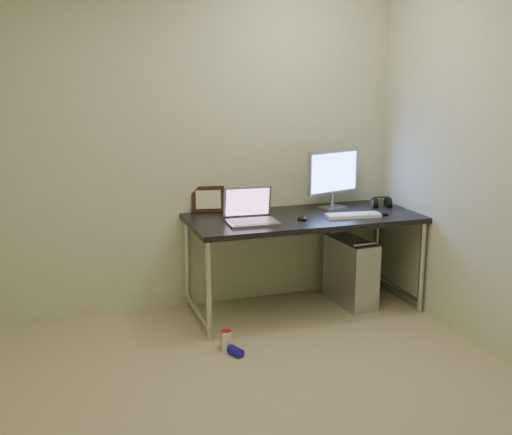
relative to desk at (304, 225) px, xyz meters
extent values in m
plane|color=tan|center=(-0.87, -1.37, -0.68)|extent=(3.50, 3.50, 0.00)
cube|color=beige|center=(-0.87, 0.38, 0.57)|extent=(3.50, 0.02, 2.50)
cube|color=black|center=(0.00, 0.00, 0.05)|extent=(1.75, 0.77, 0.04)
cylinder|color=silver|center=(-0.84, -0.34, -0.32)|extent=(0.04, 0.04, 0.71)
cylinder|color=silver|center=(-0.84, 0.34, -0.32)|extent=(0.04, 0.04, 0.71)
cylinder|color=silver|center=(0.84, -0.34, -0.32)|extent=(0.04, 0.04, 0.71)
cylinder|color=silver|center=(0.84, 0.34, -0.32)|extent=(0.04, 0.04, 0.71)
cylinder|color=silver|center=(-0.84, 0.00, -0.60)|extent=(0.04, 0.69, 0.04)
cylinder|color=silver|center=(0.84, 0.00, -0.60)|extent=(0.04, 0.69, 0.04)
cube|color=#B8B9BD|center=(0.41, 0.00, -0.42)|extent=(0.26, 0.52, 0.52)
cylinder|color=#A6A5AC|center=(0.41, -0.21, -0.13)|extent=(0.19, 0.04, 0.03)
cylinder|color=#A6A5AC|center=(0.41, 0.21, -0.13)|extent=(0.19, 0.04, 0.03)
cylinder|color=black|center=(0.36, 0.33, -0.28)|extent=(0.01, 0.16, 0.69)
cylinder|color=black|center=(0.45, 0.31, -0.30)|extent=(0.02, 0.11, 0.71)
cylinder|color=#B61F2D|center=(-0.77, -0.52, -0.61)|extent=(0.09, 0.09, 0.13)
cylinder|color=silver|center=(-0.77, -0.55, -0.61)|extent=(0.09, 0.09, 0.13)
cylinder|color=#1C12B4|center=(-0.74, -0.64, -0.65)|extent=(0.10, 0.13, 0.06)
cube|color=#A6A5AC|center=(-0.45, -0.12, 0.08)|extent=(0.37, 0.27, 0.02)
cube|color=gray|center=(-0.45, -0.12, 0.09)|extent=(0.33, 0.23, 0.00)
cube|color=#93939B|center=(-0.44, 0.02, 0.20)|extent=(0.36, 0.07, 0.23)
cube|color=#845478|center=(-0.44, 0.01, 0.20)|extent=(0.32, 0.06, 0.20)
cube|color=#A6A5AC|center=(0.32, 0.17, 0.08)|extent=(0.23, 0.19, 0.01)
cylinder|color=#A6A5AC|center=(0.32, 0.19, 0.14)|extent=(0.03, 0.03, 0.11)
cube|color=#A6A5AC|center=(0.32, 0.18, 0.37)|extent=(0.48, 0.17, 0.34)
cube|color=#4866E4|center=(0.32, 0.16, 0.37)|extent=(0.43, 0.13, 0.30)
cube|color=white|center=(0.34, -0.16, 0.08)|extent=(0.42, 0.18, 0.02)
ellipsoid|color=black|center=(0.59, -0.15, 0.09)|extent=(0.09, 0.13, 0.04)
ellipsoid|color=black|center=(-0.06, -0.12, 0.09)|extent=(0.07, 0.11, 0.04)
cylinder|color=black|center=(0.65, 0.10, 0.10)|extent=(0.06, 0.10, 0.10)
cylinder|color=black|center=(0.77, 0.10, 0.10)|extent=(0.06, 0.10, 0.10)
cube|color=black|center=(0.71, 0.10, 0.15)|extent=(0.13, 0.04, 0.01)
cube|color=black|center=(-0.65, 0.36, 0.17)|extent=(0.26, 0.12, 0.20)
cylinder|color=silver|center=(-0.37, 0.31, 0.12)|extent=(0.01, 0.01, 0.09)
cylinder|color=white|center=(-0.37, 0.31, 0.17)|extent=(0.04, 0.03, 0.04)
camera|label=1|loc=(-1.85, -4.37, 1.15)|focal=45.00mm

